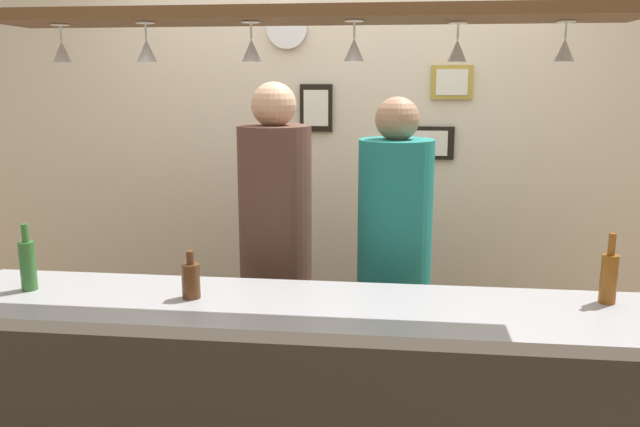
{
  "coord_description": "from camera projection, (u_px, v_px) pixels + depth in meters",
  "views": [
    {
      "loc": [
        0.32,
        -2.58,
        1.76
      ],
      "look_at": [
        0.0,
        0.1,
        1.2
      ],
      "focal_mm": 36.68,
      "sensor_mm": 36.0,
      "label": 1
    }
  ],
  "objects": [
    {
      "name": "back_wall",
      "position": [
        341.0,
        161.0,
        3.71
      ],
      "size": [
        4.4,
        0.06,
        2.6
      ],
      "primitive_type": "cube",
      "color": "beige",
      "rests_on": "ground_plane"
    },
    {
      "name": "bar_counter",
      "position": [
        299.0,
        401.0,
        2.29
      ],
      "size": [
        2.7,
        0.55,
        0.96
      ],
      "color": "#99999E",
      "rests_on": "ground_plane"
    },
    {
      "name": "overhead_glass_rack",
      "position": [
        306.0,
        15.0,
        2.21
      ],
      "size": [
        2.2,
        0.36,
        0.04
      ],
      "primitive_type": "cube",
      "color": "brown"
    },
    {
      "name": "hanging_wineglass_far_left",
      "position": [
        62.0,
        50.0,
        2.33
      ],
      "size": [
        0.07,
        0.07,
        0.13
      ],
      "color": "silver",
      "rests_on": "overhead_glass_rack"
    },
    {
      "name": "hanging_wineglass_left",
      "position": [
        147.0,
        49.0,
        2.24
      ],
      "size": [
        0.07,
        0.07,
        0.13
      ],
      "color": "silver",
      "rests_on": "overhead_glass_rack"
    },
    {
      "name": "hanging_wineglass_center_left",
      "position": [
        251.0,
        49.0,
        2.22
      ],
      "size": [
        0.07,
        0.07,
        0.13
      ],
      "color": "silver",
      "rests_on": "overhead_glass_rack"
    },
    {
      "name": "hanging_wineglass_center",
      "position": [
        354.0,
        48.0,
        2.17
      ],
      "size": [
        0.07,
        0.07,
        0.13
      ],
      "color": "silver",
      "rests_on": "overhead_glass_rack"
    },
    {
      "name": "hanging_wineglass_center_right",
      "position": [
        457.0,
        49.0,
        2.24
      ],
      "size": [
        0.07,
        0.07,
        0.13
      ],
      "color": "silver",
      "rests_on": "overhead_glass_rack"
    },
    {
      "name": "hanging_wineglass_right",
      "position": [
        565.0,
        49.0,
        2.2
      ],
      "size": [
        0.07,
        0.07,
        0.13
      ],
      "color": "silver",
      "rests_on": "overhead_glass_rack"
    },
    {
      "name": "person_left_brown_shirt",
      "position": [
        276.0,
        232.0,
        3.06
      ],
      "size": [
        0.34,
        0.34,
        1.75
      ],
      "color": "#2D334C",
      "rests_on": "ground_plane"
    },
    {
      "name": "person_middle_teal_shirt",
      "position": [
        394.0,
        244.0,
        3.0
      ],
      "size": [
        0.34,
        0.34,
        1.68
      ],
      "color": "#2D334C",
      "rests_on": "ground_plane"
    },
    {
      "name": "bottle_beer_amber_tall",
      "position": [
        609.0,
        276.0,
        2.36
      ],
      "size": [
        0.06,
        0.06,
        0.26
      ],
      "color": "brown",
      "rests_on": "bar_counter"
    },
    {
      "name": "bottle_beer_brown_stubby",
      "position": [
        191.0,
        280.0,
        2.42
      ],
      "size": [
        0.07,
        0.07,
        0.18
      ],
      "color": "#512D14",
      "rests_on": "bar_counter"
    },
    {
      "name": "bottle_beer_green_import",
      "position": [
        28.0,
        264.0,
        2.5
      ],
      "size": [
        0.06,
        0.06,
        0.26
      ],
      "color": "#336B2D",
      "rests_on": "bar_counter"
    },
    {
      "name": "picture_frame_lower_pair",
      "position": [
        426.0,
        143.0,
        3.59
      ],
      "size": [
        0.3,
        0.02,
        0.18
      ],
      "color": "black",
      "rests_on": "back_wall"
    },
    {
      "name": "picture_frame_upper_small",
      "position": [
        452.0,
        82.0,
        3.51
      ],
      "size": [
        0.22,
        0.02,
        0.18
      ],
      "color": "#B29338",
      "rests_on": "back_wall"
    },
    {
      "name": "picture_frame_crest",
      "position": [
        316.0,
        108.0,
        3.62
      ],
      "size": [
        0.18,
        0.02,
        0.26
      ],
      "color": "black",
      "rests_on": "back_wall"
    },
    {
      "name": "wall_clock",
      "position": [
        287.0,
        28.0,
        3.55
      ],
      "size": [
        0.22,
        0.03,
        0.22
      ],
      "primitive_type": "cylinder",
      "rotation": [
        1.57,
        0.0,
        0.0
      ],
      "color": "white",
      "rests_on": "back_wall"
    }
  ]
}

